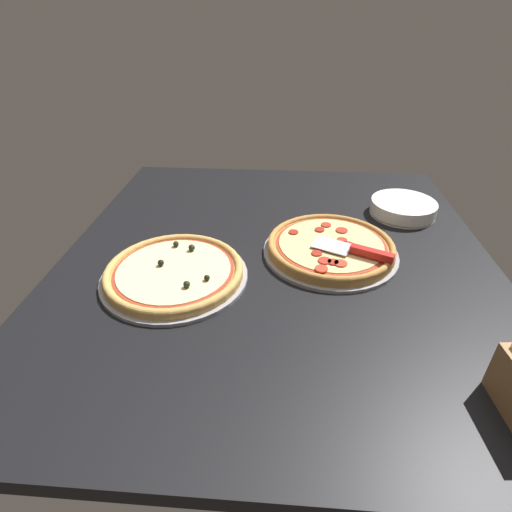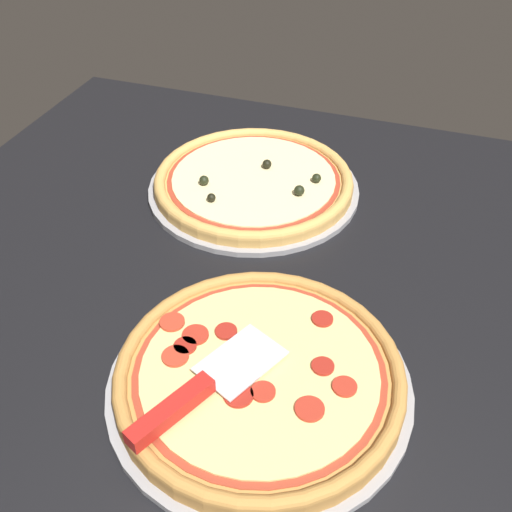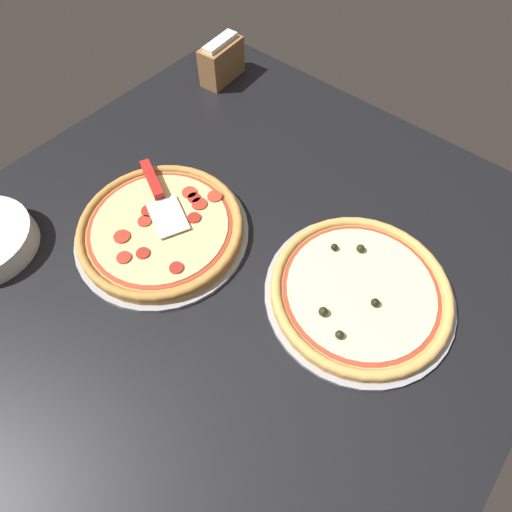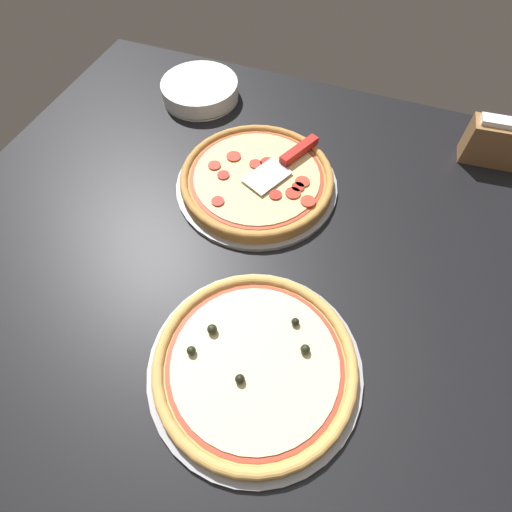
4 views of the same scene
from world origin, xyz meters
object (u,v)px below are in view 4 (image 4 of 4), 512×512
object	(u,v)px
serving_spatula	(291,156)
plate_stack	(200,90)
pizza_front	(257,178)
napkin_holder	(496,142)
pizza_back	(255,364)

from	to	relation	value
serving_spatula	plate_stack	size ratio (longest dim) A/B	1.02
pizza_front	napkin_holder	distance (cm)	58.64
pizza_back	napkin_holder	bearing A→B (deg)	-116.92
pizza_back	serving_spatula	distance (cm)	50.02
serving_spatula	napkin_holder	xyz separation A→B (cm)	(-45.04, -21.39, 0.75)
pizza_back	napkin_holder	world-z (taller)	napkin_holder
pizza_back	napkin_holder	xyz separation A→B (cm)	(-35.79, -70.48, 3.30)
pizza_front	plate_stack	xyz separation A→B (cm)	(27.01, -26.50, -0.16)
pizza_back	serving_spatula	world-z (taller)	serving_spatula
pizza_back	serving_spatula	xyz separation A→B (cm)	(9.25, -49.09, 2.55)
pizza_front	pizza_back	distance (cm)	44.29
serving_spatula	napkin_holder	distance (cm)	49.86
serving_spatula	plate_stack	xyz separation A→B (cm)	(32.93, -19.01, -2.35)
pizza_front	serving_spatula	bearing A→B (deg)	-128.31
plate_stack	napkin_holder	bearing A→B (deg)	-178.25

